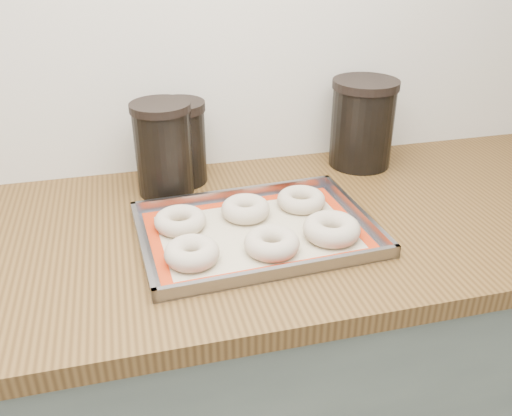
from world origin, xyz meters
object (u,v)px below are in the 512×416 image
object	(u,v)px
canister_mid	(180,143)
bagel_front_mid	(272,243)
bagel_front_left	(192,253)
canister_right	(362,123)
baking_tray	(256,231)
bagel_back_mid	(246,209)
bagel_back_left	(180,221)
canister_left	(163,149)
bagel_front_right	(332,229)
bagel_back_right	(301,200)

from	to	relation	value
canister_mid	bagel_front_mid	bearing A→B (deg)	-71.43
bagel_front_left	canister_right	xyz separation A→B (m)	(0.49, 0.35, 0.09)
baking_tray	bagel_front_left	distance (m)	0.16
baking_tray	bagel_back_mid	world-z (taller)	bagel_back_mid
bagel_back_mid	canister_right	world-z (taller)	canister_right
bagel_front_left	bagel_front_mid	xyz separation A→B (m)	(0.15, -0.00, -0.00)
baking_tray	canister_right	size ratio (longest dim) A/B	2.18
bagel_back_left	canister_left	xyz separation A→B (m)	(-0.01, 0.19, 0.09)
bagel_back_mid	canister_right	bearing A→B (deg)	31.11
baking_tray	canister_mid	world-z (taller)	canister_mid
bagel_front_right	canister_right	distance (m)	0.40
baking_tray	bagel_front_mid	xyz separation A→B (m)	(0.01, -0.08, 0.02)
canister_mid	bagel_front_right	bearing A→B (deg)	-54.17
bagel_back_mid	bagel_back_right	world-z (taller)	bagel_back_mid
canister_right	canister_left	bearing A→B (deg)	-175.46
baking_tray	bagel_back_mid	distance (m)	0.07
bagel_back_left	canister_left	world-z (taller)	canister_left
baking_tray	canister_left	size ratio (longest dim) A/B	2.25
bagel_back_left	canister_mid	bearing A→B (deg)	81.84
bagel_front_mid	bagel_back_right	distance (m)	0.19
bagel_back_right	canister_right	xyz separation A→B (m)	(0.22, 0.20, 0.09)
bagel_front_left	bagel_back_mid	distance (m)	0.20
bagel_front_mid	bagel_back_left	xyz separation A→B (m)	(-0.16, 0.13, -0.00)
canister_right	canister_mid	bearing A→B (deg)	178.86
baking_tray	bagel_front_left	world-z (taller)	bagel_front_left
canister_left	canister_mid	size ratio (longest dim) A/B	1.08
canister_left	canister_mid	distance (m)	0.06
bagel_back_mid	bagel_back_right	bearing A→B (deg)	6.80
bagel_front_left	canister_left	world-z (taller)	canister_left
bagel_front_left	bagel_back_left	world-z (taller)	bagel_front_left
bagel_back_mid	canister_mid	bearing A→B (deg)	115.59
bagel_front_left	canister_right	world-z (taller)	canister_right
bagel_back_left	bagel_back_mid	size ratio (longest dim) A/B	1.03
bagel_front_mid	bagel_front_left	bearing A→B (deg)	179.15
bagel_back_mid	baking_tray	bearing A→B (deg)	-85.59
bagel_front_mid	bagel_front_right	xyz separation A→B (m)	(0.13, 0.02, 0.00)
baking_tray	canister_right	distance (m)	0.46
bagel_front_right	canister_right	size ratio (longest dim) A/B	0.52
baking_tray	canister_left	bearing A→B (deg)	122.47
bagel_front_mid	bagel_back_mid	xyz separation A→B (m)	(-0.02, 0.14, 0.00)
bagel_back_left	baking_tray	bearing A→B (deg)	-20.76
bagel_back_left	bagel_back_right	size ratio (longest dim) A/B	1.00
canister_left	canister_right	size ratio (longest dim) A/B	0.97
canister_mid	bagel_front_left	bearing A→B (deg)	-94.47
bagel_back_right	bagel_front_left	bearing A→B (deg)	-149.11
bagel_back_right	canister_left	bearing A→B (deg)	150.35
canister_right	bagel_back_left	bearing A→B (deg)	-155.33
bagel_front_mid	canister_left	xyz separation A→B (m)	(-0.16, 0.32, 0.08)
bagel_front_right	canister_left	world-z (taller)	canister_left
canister_mid	bagel_back_mid	bearing A→B (deg)	-64.41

